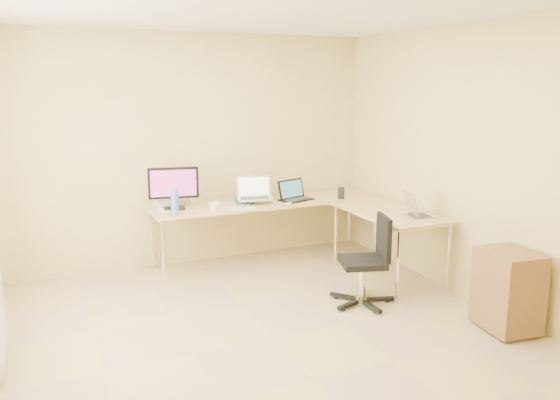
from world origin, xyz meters
name	(u,v)px	position (x,y,z in m)	size (l,w,h in m)	color
floor	(273,338)	(0.00, 0.00, 0.00)	(4.50, 4.50, 0.00)	tan
ceiling	(273,5)	(0.00, 0.00, 2.60)	(4.50, 4.50, 0.00)	white
wall_back	(194,150)	(0.00, 2.25, 1.30)	(4.50, 4.50, 0.00)	tan
wall_front	(490,270)	(0.00, -2.25, 1.30)	(4.50, 4.50, 0.00)	tan
wall_right	(482,166)	(2.10, 0.00, 1.30)	(4.50, 4.50, 0.00)	tan
desk_main	(267,232)	(0.72, 1.85, 0.36)	(2.65, 0.70, 0.73)	tan
desk_return	(388,244)	(1.70, 0.85, 0.36)	(0.70, 1.30, 0.73)	tan
monitor	(174,188)	(-0.34, 1.87, 0.96)	(0.53, 0.17, 0.45)	black
book_stack	(244,200)	(0.46, 1.89, 0.75)	(0.20, 0.27, 0.05)	#19756C
laptop_center	(255,188)	(0.54, 1.78, 0.90)	(0.39, 0.30, 0.25)	silver
laptop_black	(296,190)	(1.05, 1.75, 0.85)	(0.37, 0.27, 0.23)	black
keyboard	(236,209)	(0.25, 1.58, 0.74)	(0.43, 0.12, 0.02)	beige
mouse	(289,204)	(0.86, 1.55, 0.75)	(0.09, 0.06, 0.03)	silver
mug	(214,207)	(0.00, 1.55, 0.78)	(0.11, 0.11, 0.10)	white
cd_stack	(245,205)	(0.40, 1.70, 0.75)	(0.12, 0.12, 0.03)	silver
water_bottle	(175,202)	(-0.40, 1.58, 0.87)	(0.08, 0.08, 0.27)	#4B65BA
papers	(168,209)	(-0.40, 1.90, 0.73)	(0.20, 0.28, 0.01)	white
white_box	(165,203)	(-0.40, 2.05, 0.77)	(0.22, 0.16, 0.08)	white
desk_fan	(191,191)	(-0.11, 2.05, 0.87)	(0.22, 0.22, 0.28)	silver
black_cup	(341,193)	(1.56, 1.62, 0.80)	(0.08, 0.08, 0.13)	black
laptop_return	(420,207)	(1.82, 0.50, 0.84)	(0.25, 0.32, 0.21)	beige
office_chair	(363,253)	(1.05, 0.34, 0.50)	(0.51, 0.51, 0.86)	black
cabinet	(508,290)	(1.85, -0.65, 0.36)	(0.39, 0.48, 0.67)	brown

